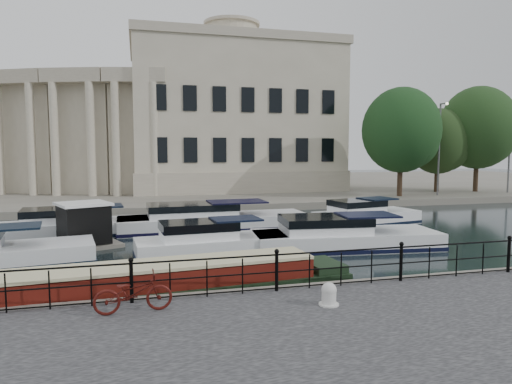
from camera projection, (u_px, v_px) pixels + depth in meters
ground_plane at (257, 287)px, 15.26m from camera, size 160.00×160.00×0.00m
far_bank at (171, 187)px, 52.81m from camera, size 120.00×42.00×0.55m
railing at (277, 269)px, 12.98m from camera, size 24.14×0.14×1.22m
civic_building at (164, 126)px, 47.80m from camera, size 53.55×31.84×16.85m
lamp_posts at (476, 147)px, 41.30m from camera, size 8.24×1.55×8.07m
bicycle at (133, 293)px, 11.27m from camera, size 1.94×0.78×1.00m
mooring_bollard at (329, 294)px, 11.83m from camera, size 0.53×0.53×0.60m
narrowboat at (135, 292)px, 13.48m from camera, size 13.82×3.07×1.51m
harbour_hut at (84, 227)px, 21.45m from camera, size 3.72×3.45×2.18m
cabin_cruisers at (205, 233)px, 23.02m from camera, size 27.73×10.33×1.99m
trees at (446, 134)px, 41.93m from camera, size 16.44×8.93×10.07m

